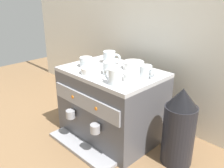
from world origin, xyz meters
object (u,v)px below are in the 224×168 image
at_px(ceramic_cup_0, 146,71).
at_px(ceramic_cup_4, 114,76).
at_px(ceramic_bowl_1, 91,70).
at_px(milk_pitcher, 70,105).
at_px(espresso_machine, 111,103).
at_px(coffee_grinder, 179,127).
at_px(ceramic_bowl_0, 134,65).
at_px(ceramic_cup_3, 109,68).
at_px(ceramic_cup_1, 87,62).
at_px(ceramic_bowl_2, 131,76).
at_px(ceramic_cup_2, 110,57).

relative_size(ceramic_cup_0, ceramic_cup_4, 0.96).
xyz_separation_m(ceramic_bowl_1, milk_pitcher, (-0.36, 0.08, -0.39)).
height_order(ceramic_bowl_1, milk_pitcher, ceramic_bowl_1).
bearing_deg(espresso_machine, coffee_grinder, 7.38).
bearing_deg(ceramic_bowl_0, ceramic_cup_3, -101.46).
height_order(espresso_machine, ceramic_cup_1, ceramic_cup_1).
bearing_deg(milk_pitcher, ceramic_cup_4, -10.01).
xyz_separation_m(ceramic_cup_1, coffee_grinder, (0.62, 0.12, -0.26)).
relative_size(ceramic_bowl_1, ceramic_bowl_2, 1.31).
xyz_separation_m(espresso_machine, ceramic_cup_0, (0.22, 0.06, 0.26)).
xyz_separation_m(ceramic_bowl_2, coffee_grinder, (0.27, 0.10, -0.25)).
bearing_deg(espresso_machine, ceramic_bowl_1, -111.55).
distance_m(espresso_machine, ceramic_cup_3, 0.27).
bearing_deg(ceramic_bowl_2, ceramic_cup_1, -176.73).
distance_m(ceramic_cup_2, milk_pitcher, 0.52).
distance_m(espresso_machine, ceramic_cup_4, 0.34).
height_order(espresso_machine, milk_pitcher, espresso_machine).
bearing_deg(espresso_machine, ceramic_bowl_2, -11.10).
distance_m(espresso_machine, coffee_grinder, 0.46).
distance_m(ceramic_cup_4, ceramic_bowl_0, 0.28).
height_order(ceramic_cup_3, ceramic_bowl_2, ceramic_cup_3).
bearing_deg(ceramic_cup_0, ceramic_bowl_2, -104.64).
bearing_deg(espresso_machine, ceramic_cup_3, -57.57).
height_order(ceramic_cup_1, milk_pitcher, ceramic_cup_1).
bearing_deg(coffee_grinder, ceramic_bowl_2, -160.15).
distance_m(espresso_machine, ceramic_cup_2, 0.31).
bearing_deg(ceramic_bowl_1, ceramic_bowl_2, 19.70).
distance_m(ceramic_cup_1, ceramic_cup_3, 0.20).
xyz_separation_m(ceramic_cup_2, ceramic_bowl_1, (0.07, -0.23, -0.02)).
distance_m(ceramic_cup_3, milk_pitcher, 0.60).
relative_size(ceramic_cup_3, ceramic_bowl_1, 0.87).
xyz_separation_m(ceramic_cup_2, ceramic_cup_4, (0.29, -0.25, 0.00)).
height_order(ceramic_cup_1, ceramic_cup_2, ceramic_cup_2).
relative_size(ceramic_cup_0, ceramic_cup_1, 0.98).
bearing_deg(coffee_grinder, ceramic_cup_4, -145.19).
height_order(ceramic_cup_4, milk_pitcher, ceramic_cup_4).
relative_size(ceramic_cup_1, ceramic_cup_2, 0.90).
bearing_deg(ceramic_cup_4, espresso_machine, 139.23).
bearing_deg(ceramic_bowl_1, ceramic_cup_1, 150.95).
bearing_deg(ceramic_cup_4, ceramic_cup_1, 165.52).
relative_size(ceramic_cup_3, ceramic_bowl_2, 1.15).
bearing_deg(ceramic_cup_1, ceramic_bowl_0, 37.50).
relative_size(ceramic_cup_1, milk_pitcher, 0.71).
bearing_deg(espresso_machine, milk_pitcher, -174.07).
xyz_separation_m(ceramic_bowl_0, coffee_grinder, (0.39, -0.06, -0.25)).
height_order(ceramic_cup_0, ceramic_bowl_2, ceramic_cup_0).
bearing_deg(ceramic_bowl_2, ceramic_bowl_1, -160.30).
bearing_deg(ceramic_cup_3, ceramic_bowl_0, 78.54).
distance_m(coffee_grinder, milk_pitcher, 0.88).
relative_size(ceramic_cup_2, coffee_grinder, 0.27).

